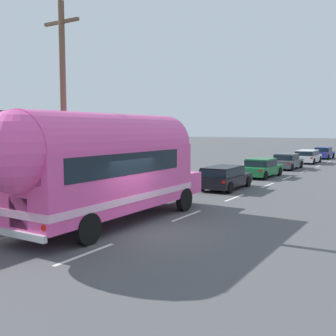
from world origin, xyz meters
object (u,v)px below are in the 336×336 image
utility_pole (63,107)px  painted_bus (102,164)px  car_third (287,161)px  car_fifth (323,152)px  car_second (261,167)px  car_fourth (308,156)px  car_lead (224,176)px

utility_pole → painted_bus: utility_pole is taller
car_third → car_fifth: bearing=88.8°
utility_pole → car_second: size_ratio=1.82×
painted_bus → car_fifth: 39.74m
car_second → car_fifth: (0.29, 21.89, -0.01)m
car_third → car_fourth: same height
painted_bus → car_fourth: (0.10, 31.98, -1.52)m
utility_pole → car_lead: 11.13m
car_third → car_fifth: size_ratio=1.02×
car_fifth → car_fourth: bearing=-90.9°
car_third → car_lead: bearing=-89.2°
utility_pole → painted_bus: 3.24m
car_second → car_third: (-0.04, 7.02, -0.00)m
car_fourth → car_lead: bearing=-90.0°
utility_pole → car_lead: (2.50, 10.21, -3.64)m
car_third → car_fifth: (0.32, 14.87, -0.00)m
car_lead → car_fourth: 21.27m
car_fifth → car_second: bearing=-90.7°
car_third → car_second: bearing=-89.7°
utility_pole → car_fourth: utility_pole is taller
car_fourth → utility_pole: bearing=-94.5°
car_fifth → car_third: bearing=-91.2°
utility_pole → painted_bus: bearing=-11.7°
car_lead → car_second: 7.10m
car_lead → car_third: same height
car_second → car_lead: bearing=-88.7°
car_lead → car_second: size_ratio=0.95×
car_lead → car_second: same height
car_second → car_fifth: bearing=89.3°
utility_pole → car_fifth: utility_pole is taller
painted_bus → car_fifth: bearing=89.7°
car_third → painted_bus: bearing=-89.8°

